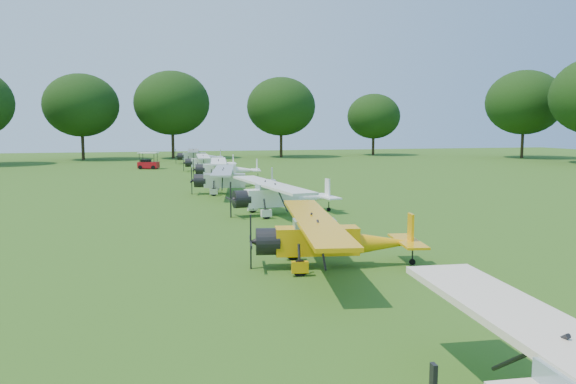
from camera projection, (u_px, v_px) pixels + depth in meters
name	position (u px, v px, depth m)	size (l,w,h in m)	color
ground	(266.00, 220.00, 29.34)	(160.00, 160.00, 0.00)	#264B12
tree_belt	(332.00, 66.00, 29.42)	(137.36, 130.27, 14.52)	black
aircraft_2	(330.00, 236.00, 19.47)	(6.07, 9.62, 1.89)	#EFA60A
aircraft_3	(280.00, 194.00, 30.97)	(6.19, 9.83, 1.93)	white
aircraft_4	(231.00, 178.00, 40.29)	(6.22, 9.85, 1.93)	silver
aircraft_5	(225.00, 167.00, 50.69)	(6.14, 9.76, 1.92)	white
aircraft_6	(208.00, 161.00, 60.66)	(5.72, 9.12, 1.79)	white
aircraft_7	(198.00, 155.00, 72.06)	(6.10, 9.72, 1.91)	silver
golf_cart	(148.00, 163.00, 63.38)	(2.48, 1.97, 1.86)	#B30C15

